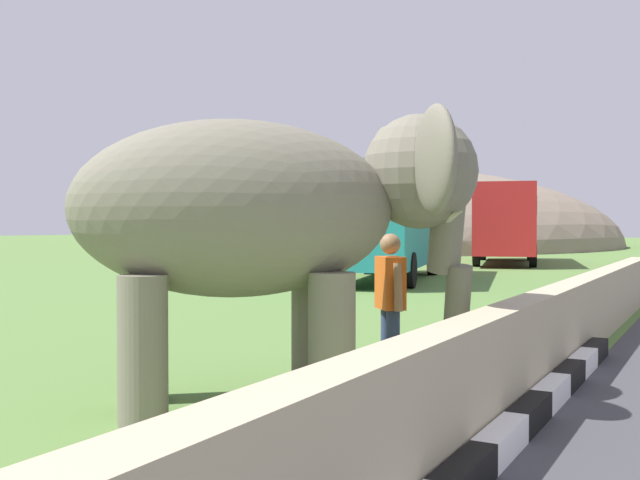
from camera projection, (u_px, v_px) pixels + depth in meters
barrier_parapet at (425, 411)px, 4.91m from camera, size 28.00×0.36×1.00m
elephant at (273, 213)px, 7.07m from camera, size 3.76×3.89×2.87m
person_handler at (390, 299)px, 8.09m from camera, size 0.54×0.49×1.66m
bus_teal at (386, 215)px, 23.30m from camera, size 9.12×4.53×3.50m
bus_red at (506, 218)px, 33.60m from camera, size 9.92×4.75×3.50m
cow_near at (384, 255)px, 21.90m from camera, size 1.88×1.22×1.23m
hill_east at (391, 246)px, 62.56m from camera, size 46.43×37.14×12.96m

